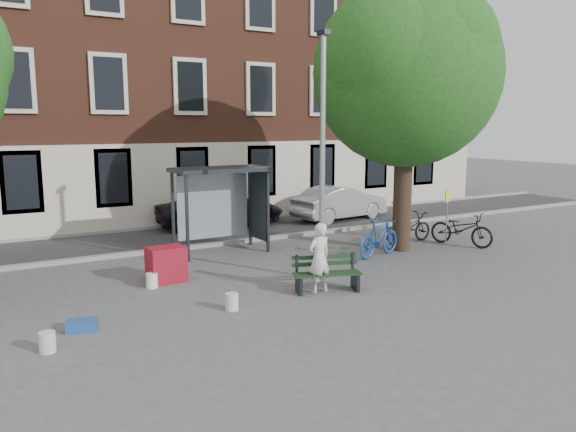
{
  "coord_description": "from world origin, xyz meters",
  "views": [
    {
      "loc": [
        -7.76,
        -11.53,
        3.88
      ],
      "look_at": [
        -0.04,
        1.61,
        1.4
      ],
      "focal_mm": 35.0,
      "sensor_mm": 36.0,
      "label": 1
    }
  ],
  "objects_px": {
    "painter": "(319,258)",
    "bench": "(327,275)",
    "bike_b": "(379,238)",
    "bus_shelter": "(231,190)",
    "car_dark": "(219,208)",
    "bike_a": "(408,228)",
    "red_stand": "(166,265)",
    "notice_sign": "(447,205)",
    "bike_d": "(401,219)",
    "car_silver": "(340,203)",
    "bike_c": "(461,229)",
    "lamppost": "(322,170)"
  },
  "relations": [
    {
      "from": "painter",
      "to": "bench",
      "type": "height_order",
      "value": "painter"
    },
    {
      "from": "bike_b",
      "to": "bench",
      "type": "bearing_deg",
      "value": 107.55
    },
    {
      "from": "bus_shelter",
      "to": "car_dark",
      "type": "xyz_separation_m",
      "value": [
        1.46,
        4.29,
        -1.23
      ]
    },
    {
      "from": "bench",
      "to": "bike_a",
      "type": "bearing_deg",
      "value": 49.17
    },
    {
      "from": "bike_a",
      "to": "bike_b",
      "type": "xyz_separation_m",
      "value": [
        -2.12,
        -1.07,
        0.06
      ]
    },
    {
      "from": "red_stand",
      "to": "notice_sign",
      "type": "height_order",
      "value": "notice_sign"
    },
    {
      "from": "bike_d",
      "to": "car_dark",
      "type": "relative_size",
      "value": 0.4
    },
    {
      "from": "bus_shelter",
      "to": "notice_sign",
      "type": "xyz_separation_m",
      "value": [
        6.48,
        -2.68,
        -0.63
      ]
    },
    {
      "from": "red_stand",
      "to": "bike_d",
      "type": "bearing_deg",
      "value": 10.07
    },
    {
      "from": "painter",
      "to": "car_silver",
      "type": "relative_size",
      "value": 0.39
    },
    {
      "from": "bench",
      "to": "red_stand",
      "type": "relative_size",
      "value": 1.87
    },
    {
      "from": "bike_b",
      "to": "notice_sign",
      "type": "relative_size",
      "value": 1.04
    },
    {
      "from": "bench",
      "to": "bike_c",
      "type": "xyz_separation_m",
      "value": [
        6.63,
        1.97,
        0.17
      ]
    },
    {
      "from": "bus_shelter",
      "to": "bike_c",
      "type": "distance_m",
      "value": 7.55
    },
    {
      "from": "painter",
      "to": "bike_b",
      "type": "height_order",
      "value": "painter"
    },
    {
      "from": "painter",
      "to": "bike_b",
      "type": "relative_size",
      "value": 0.88
    },
    {
      "from": "car_dark",
      "to": "bench",
      "type": "bearing_deg",
      "value": 178.99
    },
    {
      "from": "red_stand",
      "to": "car_silver",
      "type": "bearing_deg",
      "value": 30.7
    },
    {
      "from": "bench",
      "to": "bike_d",
      "type": "bearing_deg",
      "value": 53.83
    },
    {
      "from": "bus_shelter",
      "to": "painter",
      "type": "relative_size",
      "value": 1.73
    },
    {
      "from": "bike_a",
      "to": "bus_shelter",
      "type": "bearing_deg",
      "value": 70.58
    },
    {
      "from": "painter",
      "to": "bike_c",
      "type": "distance_m",
      "value": 7.12
    },
    {
      "from": "red_stand",
      "to": "car_dark",
      "type": "bearing_deg",
      "value": 56.99
    },
    {
      "from": "painter",
      "to": "red_stand",
      "type": "relative_size",
      "value": 1.83
    },
    {
      "from": "painter",
      "to": "bike_d",
      "type": "bearing_deg",
      "value": -151.94
    },
    {
      "from": "bench",
      "to": "red_stand",
      "type": "xyz_separation_m",
      "value": [
        -3.02,
        2.65,
        0.07
      ]
    },
    {
      "from": "bench",
      "to": "bike_d",
      "type": "height_order",
      "value": "bike_d"
    },
    {
      "from": "painter",
      "to": "bike_b",
      "type": "distance_m",
      "value": 4.14
    },
    {
      "from": "bike_d",
      "to": "bus_shelter",
      "type": "bearing_deg",
      "value": 25.29
    },
    {
      "from": "lamppost",
      "to": "bench",
      "type": "relative_size",
      "value": 3.64
    },
    {
      "from": "bench",
      "to": "notice_sign",
      "type": "xyz_separation_m",
      "value": [
        6.35,
        2.37,
        0.91
      ]
    },
    {
      "from": "bus_shelter",
      "to": "red_stand",
      "type": "bearing_deg",
      "value": -140.23
    },
    {
      "from": "bench",
      "to": "notice_sign",
      "type": "relative_size",
      "value": 0.93
    },
    {
      "from": "red_stand",
      "to": "bike_a",
      "type": "bearing_deg",
      "value": 3.73
    },
    {
      "from": "bike_d",
      "to": "red_stand",
      "type": "relative_size",
      "value": 2.23
    },
    {
      "from": "lamppost",
      "to": "bike_a",
      "type": "height_order",
      "value": "lamppost"
    },
    {
      "from": "painter",
      "to": "notice_sign",
      "type": "xyz_separation_m",
      "value": [
        6.56,
        2.36,
        0.47
      ]
    },
    {
      "from": "bike_a",
      "to": "bike_d",
      "type": "distance_m",
      "value": 1.23
    },
    {
      "from": "bus_shelter",
      "to": "car_silver",
      "type": "height_order",
      "value": "bus_shelter"
    },
    {
      "from": "car_dark",
      "to": "notice_sign",
      "type": "bearing_deg",
      "value": -137.16
    },
    {
      "from": "lamppost",
      "to": "bike_a",
      "type": "bearing_deg",
      "value": 24.31
    },
    {
      "from": "bike_b",
      "to": "car_dark",
      "type": "distance_m",
      "value": 7.49
    },
    {
      "from": "bus_shelter",
      "to": "car_silver",
      "type": "bearing_deg",
      "value": 25.88
    },
    {
      "from": "bike_a",
      "to": "car_dark",
      "type": "height_order",
      "value": "car_dark"
    },
    {
      "from": "bench",
      "to": "bike_c",
      "type": "bearing_deg",
      "value": 35.38
    },
    {
      "from": "car_dark",
      "to": "red_stand",
      "type": "bearing_deg",
      "value": 154.11
    },
    {
      "from": "bike_d",
      "to": "bike_b",
      "type": "bearing_deg",
      "value": 70.43
    },
    {
      "from": "car_silver",
      "to": "bike_a",
      "type": "bearing_deg",
      "value": 163.69
    },
    {
      "from": "bus_shelter",
      "to": "bike_d",
      "type": "height_order",
      "value": "bus_shelter"
    },
    {
      "from": "lamppost",
      "to": "car_silver",
      "type": "bearing_deg",
      "value": 51.36
    }
  ]
}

